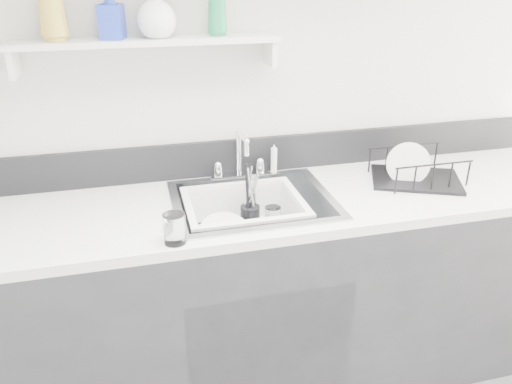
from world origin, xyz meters
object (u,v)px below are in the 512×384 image
object	(u,v)px
wash_tub	(244,220)
dish_rack	(417,167)
counter_run	(253,295)
sink	(253,220)

from	to	relation	value
wash_tub	dish_rack	bearing A→B (deg)	2.40
counter_run	sink	xyz separation A→B (m)	(0.00, 0.00, 0.37)
sink	counter_run	bearing A→B (deg)	0.00
sink	wash_tub	bearing A→B (deg)	-165.67
sink	dish_rack	xyz separation A→B (m)	(0.74, 0.02, 0.15)
dish_rack	sink	bearing A→B (deg)	-154.52
wash_tub	sink	bearing A→B (deg)	14.33
counter_run	wash_tub	bearing A→B (deg)	-165.67
sink	dish_rack	world-z (taller)	dish_rack
counter_run	wash_tub	xyz separation A→B (m)	(-0.04, -0.01, 0.38)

